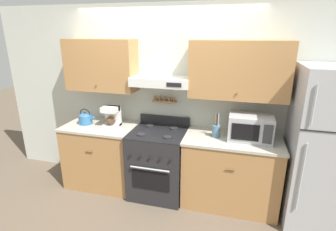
{
  "coord_description": "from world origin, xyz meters",
  "views": [
    {
      "loc": [
        0.98,
        -2.77,
        2.2
      ],
      "look_at": [
        0.15,
        0.28,
        1.17
      ],
      "focal_mm": 28.0,
      "sensor_mm": 36.0,
      "label": 1
    }
  ],
  "objects_px": {
    "refrigerator": "(322,149)",
    "microwave": "(250,128)",
    "stove_range": "(159,162)",
    "tea_kettle": "(86,118)",
    "coffee_maker": "(112,116)",
    "utensil_crock": "(216,130)"
  },
  "relations": [
    {
      "from": "tea_kettle",
      "to": "microwave",
      "type": "bearing_deg",
      "value": 0.45
    },
    {
      "from": "stove_range",
      "to": "utensil_crock",
      "type": "distance_m",
      "value": 0.93
    },
    {
      "from": "coffee_maker",
      "to": "microwave",
      "type": "height_order",
      "value": "microwave"
    },
    {
      "from": "coffee_maker",
      "to": "microwave",
      "type": "distance_m",
      "value": 1.85
    },
    {
      "from": "stove_range",
      "to": "tea_kettle",
      "type": "distance_m",
      "value": 1.22
    },
    {
      "from": "tea_kettle",
      "to": "microwave",
      "type": "height_order",
      "value": "microwave"
    },
    {
      "from": "microwave",
      "to": "utensil_crock",
      "type": "xyz_separation_m",
      "value": [
        -0.41,
        -0.02,
        -0.07
      ]
    },
    {
      "from": "stove_range",
      "to": "utensil_crock",
      "type": "xyz_separation_m",
      "value": [
        0.76,
        0.02,
        0.54
      ]
    },
    {
      "from": "stove_range",
      "to": "microwave",
      "type": "bearing_deg",
      "value": 1.81
    },
    {
      "from": "tea_kettle",
      "to": "stove_range",
      "type": "bearing_deg",
      "value": -0.99
    },
    {
      "from": "coffee_maker",
      "to": "refrigerator",
      "type": "bearing_deg",
      "value": -1.71
    },
    {
      "from": "tea_kettle",
      "to": "refrigerator",
      "type": "bearing_deg",
      "value": -1.03
    },
    {
      "from": "tea_kettle",
      "to": "microwave",
      "type": "relative_size",
      "value": 0.47
    },
    {
      "from": "stove_range",
      "to": "tea_kettle",
      "type": "bearing_deg",
      "value": 179.01
    },
    {
      "from": "microwave",
      "to": "coffee_maker",
      "type": "bearing_deg",
      "value": 179.81
    },
    {
      "from": "tea_kettle",
      "to": "utensil_crock",
      "type": "height_order",
      "value": "utensil_crock"
    },
    {
      "from": "refrigerator",
      "to": "microwave",
      "type": "bearing_deg",
      "value": 174.73
    },
    {
      "from": "refrigerator",
      "to": "microwave",
      "type": "height_order",
      "value": "refrigerator"
    },
    {
      "from": "stove_range",
      "to": "coffee_maker",
      "type": "bearing_deg",
      "value": 176.45
    },
    {
      "from": "stove_range",
      "to": "tea_kettle",
      "type": "height_order",
      "value": "tea_kettle"
    },
    {
      "from": "refrigerator",
      "to": "tea_kettle",
      "type": "bearing_deg",
      "value": 178.97
    },
    {
      "from": "microwave",
      "to": "stove_range",
      "type": "bearing_deg",
      "value": -178.19
    }
  ]
}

